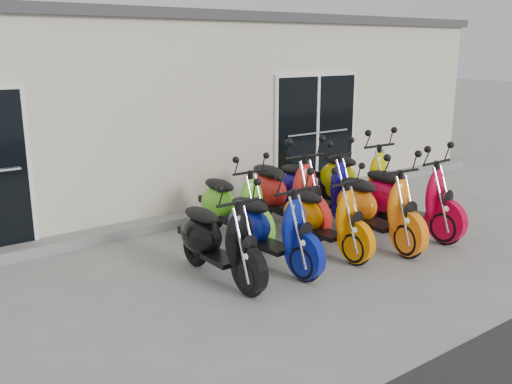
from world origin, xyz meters
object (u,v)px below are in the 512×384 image
(scooter_front_black, at_px, (219,228))
(scooter_front_orange_a, at_px, (324,207))
(scooter_back_red, at_px, (285,182))
(scooter_back_yellow, at_px, (358,169))
(scooter_back_blue, at_px, (317,179))
(scooter_front_blue, at_px, (270,217))
(scooter_front_red, at_px, (408,187))
(scooter_front_orange_b, at_px, (377,196))
(scooter_back_green, at_px, (234,195))

(scooter_front_black, distance_m, scooter_front_orange_a, 1.68)
(scooter_back_red, height_order, scooter_back_yellow, scooter_back_red)
(scooter_front_orange_a, distance_m, scooter_back_blue, 1.51)
(scooter_front_black, relative_size, scooter_front_blue, 0.98)
(scooter_front_red, distance_m, scooter_back_yellow, 1.26)
(scooter_front_black, height_order, scooter_back_yellow, scooter_back_yellow)
(scooter_front_blue, xyz_separation_m, scooter_front_orange_b, (1.78, -0.21, 0.04))
(scooter_back_green, bearing_deg, scooter_back_blue, -1.07)
(scooter_back_red, xyz_separation_m, scooter_back_yellow, (1.61, 0.01, -0.01))
(scooter_front_blue, distance_m, scooter_front_orange_b, 1.79)
(scooter_back_blue, bearing_deg, scooter_front_red, -71.17)
(scooter_front_black, relative_size, scooter_back_yellow, 0.87)
(scooter_front_red, height_order, scooter_back_green, scooter_front_red)
(scooter_front_blue, relative_size, scooter_back_red, 0.88)
(scooter_front_red, bearing_deg, scooter_back_red, 136.29)
(scooter_front_orange_a, height_order, scooter_back_blue, scooter_back_blue)
(scooter_front_blue, height_order, scooter_back_yellow, scooter_back_yellow)
(scooter_front_blue, relative_size, scooter_front_orange_b, 0.95)
(scooter_front_blue, bearing_deg, scooter_back_red, 39.16)
(scooter_front_orange_b, distance_m, scooter_front_red, 0.76)
(scooter_front_red, xyz_separation_m, scooter_back_green, (-2.27, 1.36, -0.05))
(scooter_back_blue, bearing_deg, scooter_front_orange_b, -101.81)
(scooter_front_blue, distance_m, scooter_back_green, 1.23)
(scooter_back_blue, bearing_deg, scooter_back_green, 170.98)
(scooter_front_black, bearing_deg, scooter_back_yellow, 16.18)
(scooter_front_red, xyz_separation_m, scooter_back_yellow, (0.21, 1.24, 0.03))
(scooter_front_red, distance_m, scooter_back_blue, 1.47)
(scooter_back_red, distance_m, scooter_back_blue, 0.75)
(scooter_front_black, bearing_deg, scooter_back_red, 28.21)
(scooter_front_orange_a, relative_size, scooter_back_red, 0.85)
(scooter_front_orange_b, height_order, scooter_back_red, scooter_back_red)
(scooter_front_black, distance_m, scooter_back_red, 2.15)
(scooter_front_black, height_order, scooter_front_blue, scooter_front_blue)
(scooter_front_orange_a, distance_m, scooter_back_yellow, 2.12)
(scooter_front_orange_b, distance_m, scooter_back_green, 2.07)
(scooter_front_blue, bearing_deg, scooter_back_blue, 27.48)
(scooter_back_blue, bearing_deg, scooter_front_black, -164.62)
(scooter_front_orange_a, bearing_deg, scooter_back_yellow, 29.55)
(scooter_back_red, bearing_deg, scooter_front_black, -147.49)
(scooter_front_black, xyz_separation_m, scooter_back_green, (1.02, 1.15, 0.01))
(scooter_front_blue, xyz_separation_m, scooter_back_red, (1.14, 1.07, 0.09))
(scooter_front_red, relative_size, scooter_back_green, 1.08)
(scooter_back_green, xyz_separation_m, scooter_back_blue, (1.61, -0.04, 0.03))
(scooter_front_red, relative_size, scooter_back_yellow, 0.96)
(scooter_front_black, distance_m, scooter_front_blue, 0.75)
(scooter_back_red, bearing_deg, scooter_back_blue, 10.70)
(scooter_front_blue, distance_m, scooter_back_red, 1.56)
(scooter_back_green, bearing_deg, scooter_back_yellow, -2.36)
(scooter_front_black, height_order, scooter_front_red, scooter_front_red)
(scooter_front_orange_a, relative_size, scooter_front_red, 0.90)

